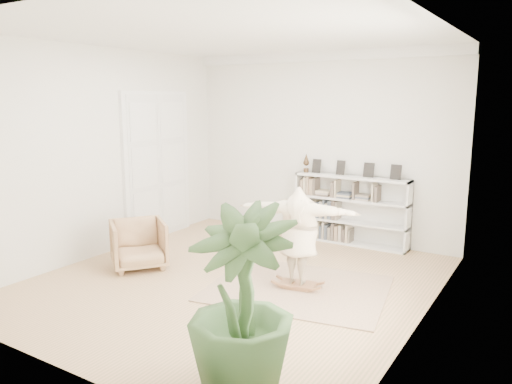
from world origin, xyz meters
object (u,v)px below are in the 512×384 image
armchair (139,244)px  houseplant (241,302)px  bookshelf (351,211)px  person (299,233)px  rocker_board (298,284)px

armchair → houseplant: 3.98m
bookshelf → person: (0.22, -2.59, 0.20)m
armchair → person: person is taller
armchair → rocker_board: 2.72m
rocker_board → bookshelf: bearing=84.9°
armchair → person: size_ratio=0.49×
bookshelf → armchair: bookshelf is taller
rocker_board → person: person is taller
bookshelf → armchair: 3.96m
bookshelf → armchair: (-2.42, -3.12, -0.24)m
bookshelf → rocker_board: bearing=-85.1°
person → houseplant: houseplant is taller
houseplant → person: bearing=105.7°
person → rocker_board: bearing=-10.0°
person → bookshelf: bearing=-95.1°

